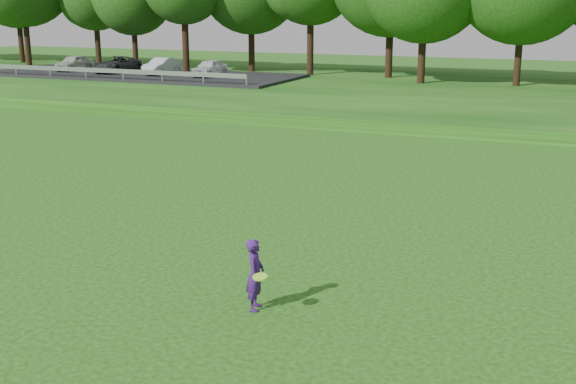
% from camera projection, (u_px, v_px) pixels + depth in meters
% --- Properties ---
extents(ground, '(140.00, 140.00, 0.00)m').
position_uv_depth(ground, '(202.00, 279.00, 15.62)').
color(ground, '#0E430C').
rests_on(ground, ground).
extents(berm, '(130.00, 30.00, 0.60)m').
position_uv_depth(berm, '(466.00, 93.00, 45.86)').
color(berm, '#0E430C').
rests_on(berm, ground).
extents(walking_path, '(130.00, 1.60, 0.04)m').
position_uv_depth(walking_path, '(415.00, 132.00, 33.45)').
color(walking_path, gray).
rests_on(walking_path, ground).
extents(parking_lot, '(24.00, 9.00, 1.38)m').
position_uv_depth(parking_lot, '(136.00, 71.00, 53.69)').
color(parking_lot, black).
rests_on(parking_lot, berm).
extents(woman, '(0.63, 0.76, 1.43)m').
position_uv_depth(woman, '(255.00, 275.00, 13.90)').
color(woman, '#3E1665').
rests_on(woman, ground).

